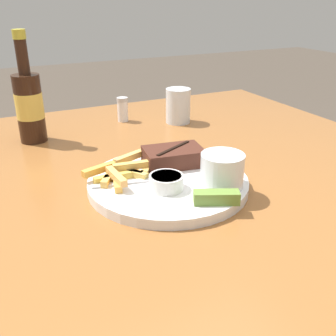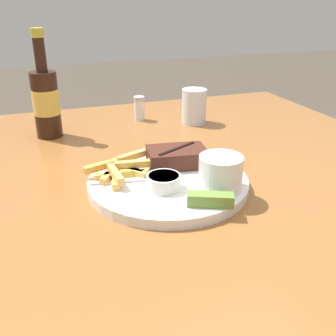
# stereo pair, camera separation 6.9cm
# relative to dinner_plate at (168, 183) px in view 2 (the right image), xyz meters

# --- Properties ---
(dining_table) EXTENTS (1.16, 1.17, 0.74)m
(dining_table) POSITION_rel_dinner_plate_xyz_m (0.00, 0.00, -0.09)
(dining_table) COLOR #935B2D
(dining_table) RESTS_ON ground_plane
(dinner_plate) EXTENTS (0.28, 0.28, 0.02)m
(dinner_plate) POSITION_rel_dinner_plate_xyz_m (0.00, 0.00, 0.00)
(dinner_plate) COLOR white
(dinner_plate) RESTS_ON dining_table
(steak_portion) EXTENTS (0.12, 0.09, 0.03)m
(steak_portion) POSITION_rel_dinner_plate_xyz_m (0.04, 0.05, 0.03)
(steak_portion) COLOR #472319
(steak_portion) RESTS_ON dinner_plate
(fries_pile) EXTENTS (0.15, 0.13, 0.02)m
(fries_pile) POSITION_rel_dinner_plate_xyz_m (-0.07, 0.04, 0.02)
(fries_pile) COLOR #E8A24A
(fries_pile) RESTS_ON dinner_plate
(coleslaw_cup) EXTENTS (0.07, 0.07, 0.06)m
(coleslaw_cup) POSITION_rel_dinner_plate_xyz_m (0.07, -0.07, 0.04)
(coleslaw_cup) COLOR white
(coleslaw_cup) RESTS_ON dinner_plate
(dipping_sauce_cup) EXTENTS (0.06, 0.06, 0.02)m
(dipping_sauce_cup) POSITION_rel_dinner_plate_xyz_m (-0.02, -0.04, 0.02)
(dipping_sauce_cup) COLOR silver
(dipping_sauce_cup) RESTS_ON dinner_plate
(pickle_spear) EXTENTS (0.07, 0.05, 0.02)m
(pickle_spear) POSITION_rel_dinner_plate_xyz_m (0.03, -0.11, 0.02)
(pickle_spear) COLOR olive
(pickle_spear) RESTS_ON dinner_plate
(fork_utensil) EXTENTS (0.13, 0.03, 0.00)m
(fork_utensil) POSITION_rel_dinner_plate_xyz_m (-0.07, 0.01, 0.01)
(fork_utensil) COLOR #B7B7BC
(fork_utensil) RESTS_ON dinner_plate
(knife_utensil) EXTENTS (0.07, 0.16, 0.01)m
(knife_utensil) POSITION_rel_dinner_plate_xyz_m (-0.00, 0.03, 0.01)
(knife_utensil) COLOR #B7B7BC
(knife_utensil) RESTS_ON dinner_plate
(beer_bottle) EXTENTS (0.06, 0.06, 0.25)m
(beer_bottle) POSITION_rel_dinner_plate_xyz_m (-0.18, 0.36, 0.08)
(beer_bottle) COLOR black
(beer_bottle) RESTS_ON dining_table
(drinking_glass) EXTENTS (0.07, 0.07, 0.09)m
(drinking_glass) POSITION_rel_dinner_plate_xyz_m (0.19, 0.34, 0.04)
(drinking_glass) COLOR silver
(drinking_glass) RESTS_ON dining_table
(salt_shaker) EXTENTS (0.03, 0.03, 0.07)m
(salt_shaker) POSITION_rel_dinner_plate_xyz_m (0.06, 0.41, 0.02)
(salt_shaker) COLOR white
(salt_shaker) RESTS_ON dining_table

